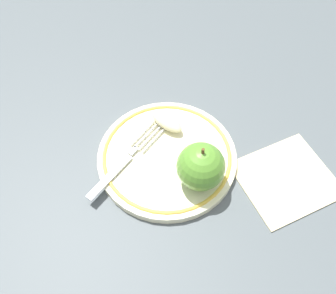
{
  "coord_description": "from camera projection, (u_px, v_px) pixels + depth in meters",
  "views": [
    {
      "loc": [
        0.01,
        -0.33,
        0.52
      ],
      "look_at": [
        0.01,
        -0.01,
        0.04
      ],
      "focal_mm": 40.0,
      "sensor_mm": 36.0,
      "label": 1
    }
  ],
  "objects": [
    {
      "name": "apple_slice_front",
      "position": [
        168.0,
        122.0,
        0.62
      ],
      "size": [
        0.06,
        0.06,
        0.02
      ],
      "primitive_type": "ellipsoid",
      "rotation": [
        0.0,
        0.0,
        5.6
      ],
      "color": "beige",
      "rests_on": "plate"
    },
    {
      "name": "apple_red_whole",
      "position": [
        202.0,
        167.0,
        0.54
      ],
      "size": [
        0.07,
        0.07,
        0.08
      ],
      "color": "#548D2D",
      "rests_on": "plate"
    },
    {
      "name": "ground_plane",
      "position": [
        161.0,
        157.0,
        0.61
      ],
      "size": [
        2.0,
        2.0,
        0.0
      ],
      "primitive_type": "plane",
      "color": "#4B5457"
    },
    {
      "name": "plate",
      "position": [
        168.0,
        157.0,
        0.6
      ],
      "size": [
        0.22,
        0.22,
        0.02
      ],
      "color": "#EEE7BD",
      "rests_on": "ground_plane"
    },
    {
      "name": "napkin_folded",
      "position": [
        287.0,
        179.0,
        0.59
      ],
      "size": [
        0.18,
        0.18,
        0.01
      ],
      "primitive_type": "cube",
      "rotation": [
        0.0,
        0.0,
        0.44
      ],
      "color": "beige",
      "rests_on": "ground_plane"
    },
    {
      "name": "fork",
      "position": [
        125.0,
        161.0,
        0.59
      ],
      "size": [
        0.12,
        0.15,
        0.0
      ],
      "rotation": [
        0.0,
        0.0,
        0.93
      ],
      "color": "silver",
      "rests_on": "plate"
    }
  ]
}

